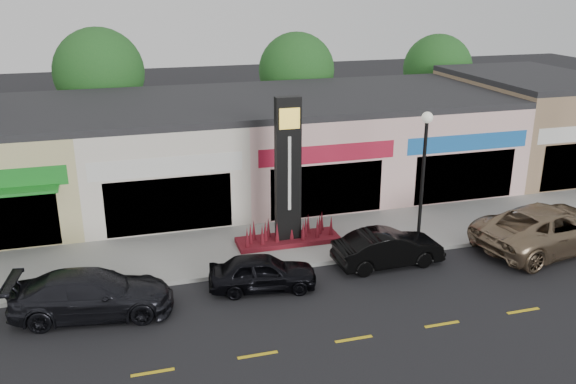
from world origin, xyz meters
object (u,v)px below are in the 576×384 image
car_dark_sedan (92,294)px  car_gold_suv (550,228)px  lamp_east_near (424,166)px  car_black_conv (388,248)px  car_black_sedan (263,272)px  pylon_sign (288,193)px

car_dark_sedan → car_gold_suv: bearing=-81.6°
lamp_east_near → car_black_conv: 3.51m
car_dark_sedan → car_black_sedan: bearing=-80.8°
car_dark_sedan → car_gold_suv: 17.64m
pylon_sign → car_dark_sedan: 8.49m
pylon_sign → car_black_sedan: 4.15m
car_dark_sedan → car_black_conv: 10.77m
car_black_sedan → car_dark_sedan: bearing=100.3°
car_dark_sedan → car_gold_suv: car_gold_suv is taller
pylon_sign → car_black_conv: size_ratio=1.43×
car_black_sedan → pylon_sign: bearing=-21.1°
pylon_sign → car_black_sedan: pylon_sign is taller
pylon_sign → car_gold_suv: size_ratio=0.92×
pylon_sign → car_dark_sedan: (-7.59, -3.48, -1.53)m
lamp_east_near → car_gold_suv: 5.86m
car_black_sedan → car_black_conv: (5.04, 0.53, 0.05)m
car_black_sedan → car_black_conv: size_ratio=0.90×
lamp_east_near → car_black_sedan: 7.62m
pylon_sign → car_black_conv: bearing=-41.4°
car_dark_sedan → car_black_conv: (10.74, 0.70, -0.05)m
car_black_conv → car_black_sedan: bearing=94.2°
lamp_east_near → car_dark_sedan: 13.00m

